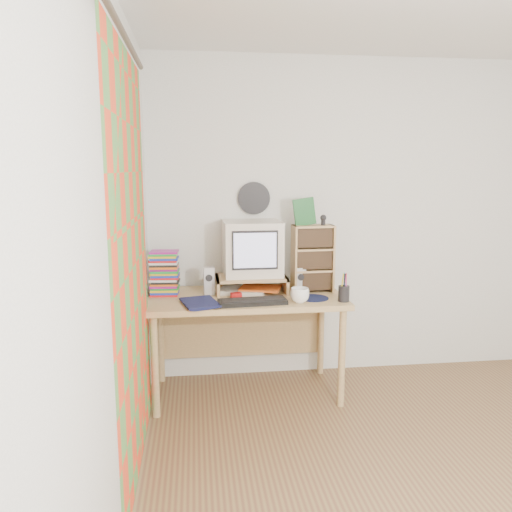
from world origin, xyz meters
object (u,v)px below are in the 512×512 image
object	(u,v)px
keyboard	(252,302)
dvd_stack	(165,276)
mug	(300,295)
desk	(245,311)
cd_rack	(313,258)
crt_monitor	(252,248)
diary	(184,302)

from	to	relation	value
keyboard	dvd_stack	size ratio (longest dim) A/B	1.66
dvd_stack	mug	world-z (taller)	dvd_stack
desk	cd_rack	size ratio (longest dim) A/B	2.82
crt_monitor	dvd_stack	xyz separation A→B (m)	(-0.65, -0.06, -0.18)
keyboard	cd_rack	distance (m)	0.62
desk	dvd_stack	size ratio (longest dim) A/B	5.02
crt_monitor	cd_rack	distance (m)	0.45
keyboard	mug	size ratio (longest dim) A/B	3.59
keyboard	dvd_stack	xyz separation A→B (m)	(-0.60, 0.32, 0.12)
diary	keyboard	bearing A→B (deg)	-13.18
dvd_stack	diary	size ratio (longest dim) A/B	1.04
dvd_stack	diary	world-z (taller)	dvd_stack
cd_rack	mug	size ratio (longest dim) A/B	3.85
dvd_stack	cd_rack	xyz separation A→B (m)	(1.09, -0.01, 0.11)
crt_monitor	cd_rack	bearing A→B (deg)	-9.97
desk	mug	distance (m)	0.49
crt_monitor	dvd_stack	size ratio (longest dim) A/B	1.52
desk	mug	size ratio (longest dim) A/B	10.87
desk	diary	distance (m)	0.55
crt_monitor	cd_rack	world-z (taller)	crt_monitor
mug	diary	xyz separation A→B (m)	(-0.79, -0.00, -0.02)
mug	crt_monitor	bearing A→B (deg)	126.43
desk	cd_rack	bearing A→B (deg)	1.81
diary	cd_rack	bearing A→B (deg)	4.58
crt_monitor	desk	bearing A→B (deg)	-127.70
mug	desk	bearing A→B (deg)	139.59
desk	crt_monitor	distance (m)	0.47
crt_monitor	keyboard	xyz separation A→B (m)	(-0.04, -0.38, -0.31)
mug	diary	distance (m)	0.79
cd_rack	keyboard	bearing A→B (deg)	-149.53
cd_rack	desk	bearing A→B (deg)	179.90
dvd_stack	diary	distance (m)	0.37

